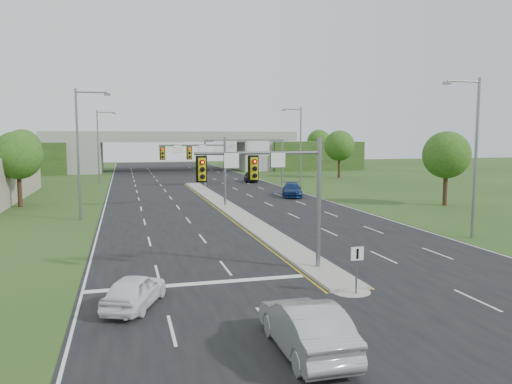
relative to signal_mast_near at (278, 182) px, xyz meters
The scene contains 25 objects.
ground 5.24m from the signal_mast_near, ahead, with size 240.00×240.00×0.00m, color #264418.
road 35.46m from the signal_mast_near, 86.31° to the left, with size 24.00×160.00×0.02m, color black.
median 23.64m from the signal_mast_near, 84.40° to the left, with size 2.00×54.00×0.16m, color gray.
median_nose 6.48m from the signal_mast_near, 60.04° to the right, with size 2.00×2.00×0.16m, color gray.
lane_markings 29.41m from the signal_mast_near, 86.72° to the left, with size 23.72×160.00×0.01m.
signal_mast_near is the anchor object (origin of this frame).
signal_mast_far 25.00m from the signal_mast_near, 90.00° to the left, with size 6.62×0.60×7.00m.
keep_right_sign 5.94m from the signal_mast_near, 63.06° to the right, with size 0.60×0.13×2.20m.
sign_gantry 45.88m from the signal_mast_near, 78.75° to the left, with size 11.58×0.44×6.67m.
overpass 80.11m from the signal_mast_near, 88.38° to the left, with size 80.00×14.00×8.10m.
lightpole_l_mid 22.95m from the signal_mast_near, 118.79° to the left, with size 2.85×0.25×11.00m.
lightpole_l_far 56.19m from the signal_mast_near, 101.33° to the left, with size 2.85×0.25×11.00m.
lightpole_r_near 16.42m from the signal_mast_near, 18.06° to the left, with size 2.85×0.25×11.00m.
lightpole_r_far 43.01m from the signal_mast_near, 68.78° to the left, with size 2.85×0.25×11.00m.
tree_l_near 34.92m from the signal_mast_near, 120.53° to the left, with size 4.80×4.80×7.60m.
tree_l_mid 59.21m from the signal_mast_near, 111.54° to the left, with size 5.20×5.20×8.12m.
tree_r_near 31.49m from the signal_mast_near, 39.60° to the left, with size 4.80×4.80×7.60m.
tree_r_mid 61.91m from the signal_mast_near, 62.83° to the left, with size 5.20×5.20×8.12m.
tree_back_b 96.56m from the signal_mast_near, 103.01° to the left, with size 5.60×5.60×8.32m.
tree_back_c 97.67m from the signal_mast_near, 74.40° to the left, with size 5.60×5.60×8.32m.
tree_back_d 102.33m from the signal_mast_near, 66.83° to the left, with size 6.00×6.00×8.85m.
car_white 9.02m from the signal_mast_near, 154.07° to the right, with size 1.64×4.07×1.39m, color white.
car_silver 10.35m from the signal_mast_near, 101.94° to the right, with size 1.81×5.18×1.71m, color #B1B5B9.
car_far_b 33.50m from the signal_mast_near, 69.74° to the left, with size 2.22×5.47×1.59m, color #0D2152.
car_far_c 52.48m from the signal_mast_near, 77.28° to the left, with size 1.86×4.63×1.58m, color black.
Camera 1 is at (-9.82, -24.16, 7.00)m, focal length 35.00 mm.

